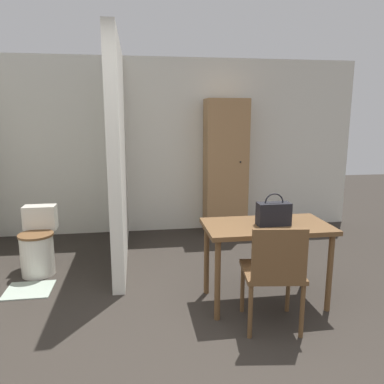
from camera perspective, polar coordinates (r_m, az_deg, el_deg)
name	(u,v)px	position (r m, az deg, el deg)	size (l,w,h in m)	color
wall_back	(164,147)	(5.54, -4.31, 6.92)	(5.75, 0.12, 2.50)	silver
partition_wall	(118,155)	(4.45, -11.15, 5.61)	(0.12, 2.05, 2.50)	silver
dining_table	(266,235)	(3.44, 11.27, -6.38)	(1.12, 0.61, 0.74)	brown
wooden_chair	(274,271)	(3.07, 12.38, -11.64)	(0.52, 0.52, 0.88)	brown
toilet	(38,245)	(4.44, -22.41, -7.50)	(0.37, 0.52, 0.71)	silver
handbag	(274,213)	(3.37, 12.32, -3.22)	(0.29, 0.13, 0.29)	black
wooden_cabinet	(225,167)	(5.44, 5.13, 3.79)	(0.60, 0.40, 1.93)	#997047
bath_mat	(29,290)	(4.14, -23.58, -13.53)	(0.44, 0.39, 0.01)	#99A899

